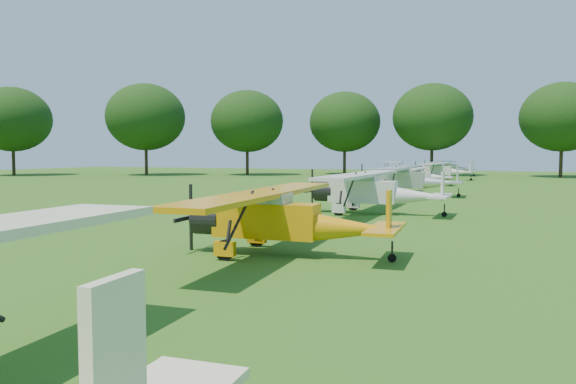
% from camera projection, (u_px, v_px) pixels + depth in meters
% --- Properties ---
extents(ground, '(160.00, 160.00, 0.00)m').
position_uv_depth(ground, '(321.00, 222.00, 25.58)').
color(ground, '#235415').
rests_on(ground, ground).
extents(tree_belt, '(137.36, 130.27, 14.52)m').
position_uv_depth(tree_belt, '(403.00, 38.00, 23.87)').
color(tree_belt, '#2F2412').
rests_on(tree_belt, ground).
extents(aircraft_2, '(6.85, 10.91, 2.15)m').
position_uv_depth(aircraft_2, '(282.00, 215.00, 17.20)').
color(aircraft_2, orange).
rests_on(aircraft_2, ground).
extents(aircraft_3, '(7.29, 11.57, 2.29)m').
position_uv_depth(aircraft_3, '(373.00, 188.00, 28.92)').
color(aircraft_3, silver).
rests_on(aircraft_3, ground).
extents(aircraft_4, '(7.41, 11.79, 2.33)m').
position_uv_depth(aircraft_4, '(407.00, 177.00, 41.21)').
color(aircraft_4, silver).
rests_on(aircraft_4, ground).
extents(aircraft_5, '(5.80, 9.21, 1.82)m').
position_uv_depth(aircraft_5, '(420.00, 174.00, 54.53)').
color(aircraft_5, silver).
rests_on(aircraft_5, ground).
extents(aircraft_6, '(6.85, 10.89, 2.14)m').
position_uv_depth(aircraft_6, '(442.00, 169.00, 66.01)').
color(aircraft_6, silver).
rests_on(aircraft_6, ground).
extents(aircraft_7, '(6.97, 11.10, 2.18)m').
position_uv_depth(aircraft_7, '(448.00, 167.00, 77.14)').
color(aircraft_7, silver).
rests_on(aircraft_7, ground).
extents(golf_cart, '(2.50, 1.67, 2.04)m').
position_uv_depth(golf_cart, '(393.00, 172.00, 71.04)').
color(golf_cart, '#A80C28').
rests_on(golf_cart, ground).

